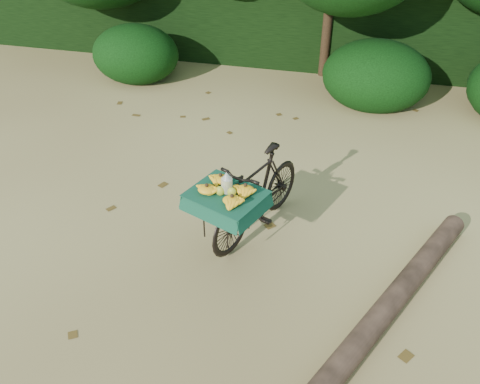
# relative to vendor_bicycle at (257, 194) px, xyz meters

# --- Properties ---
(ground) EXTENTS (80.00, 80.00, 0.00)m
(ground) POSITION_rel_vendor_bicycle_xyz_m (-0.24, -0.30, -0.53)
(ground) COLOR tan
(ground) RESTS_ON ground
(vendor_bicycle) EXTENTS (1.23, 1.88, 1.05)m
(vendor_bicycle) POSITION_rel_vendor_bicycle_xyz_m (0.00, 0.00, 0.00)
(vendor_bicycle) COLOR black
(vendor_bicycle) RESTS_ON ground
(fallen_log) EXTENTS (1.65, 2.98, 0.23)m
(fallen_log) POSITION_rel_vendor_bicycle_xyz_m (1.61, -0.90, -0.42)
(fallen_log) COLOR brown
(fallen_log) RESTS_ON ground
(hedge_backdrop) EXTENTS (26.00, 1.80, 1.80)m
(hedge_backdrop) POSITION_rel_vendor_bicycle_xyz_m (-0.24, 6.00, 0.37)
(hedge_backdrop) COLOR black
(hedge_backdrop) RESTS_ON ground
(bush_clumps) EXTENTS (8.80, 1.70, 0.90)m
(bush_clumps) POSITION_rel_vendor_bicycle_xyz_m (0.26, 4.00, -0.08)
(bush_clumps) COLOR black
(bush_clumps) RESTS_ON ground
(leaf_litter) EXTENTS (7.00, 7.30, 0.01)m
(leaf_litter) POSITION_rel_vendor_bicycle_xyz_m (-0.24, 0.35, -0.53)
(leaf_litter) COLOR #543C16
(leaf_litter) RESTS_ON ground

